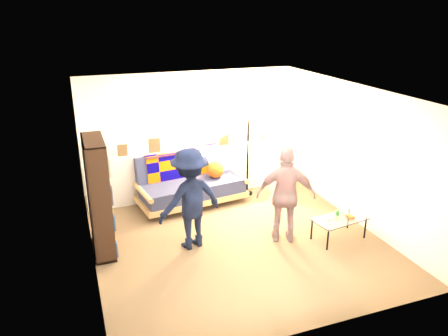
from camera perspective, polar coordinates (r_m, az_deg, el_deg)
name	(u,v)px	position (r m, az deg, el deg)	size (l,w,h in m)	color
ground	(232,234)	(7.45, 1.07, -8.61)	(5.00, 5.00, 0.00)	brown
room_shell	(223,131)	(7.23, -0.19, 4.81)	(4.60, 5.05, 2.45)	silver
half_wall_ledge	(200,171)	(8.79, -3.13, -0.41)	(4.45, 0.15, 1.00)	silver
ledge_decor	(189,140)	(8.50, -4.64, 3.64)	(2.97, 0.02, 0.45)	brown
futon_sofa	(191,183)	(8.47, -4.32, -1.93)	(2.15, 1.24, 0.88)	tan
bookshelf	(99,201)	(6.89, -16.02, -4.10)	(0.30, 0.91, 1.81)	black
coffee_table	(340,219)	(7.40, 14.87, -6.51)	(0.95, 0.61, 0.46)	black
floor_lamp	(248,139)	(8.62, 3.17, 3.77)	(0.35, 0.30, 1.63)	black
person_left	(190,199)	(6.78, -4.43, -4.05)	(1.05, 0.60, 1.63)	black
person_right	(286,195)	(7.00, 8.10, -3.54)	(0.93, 0.39, 1.59)	#D18788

